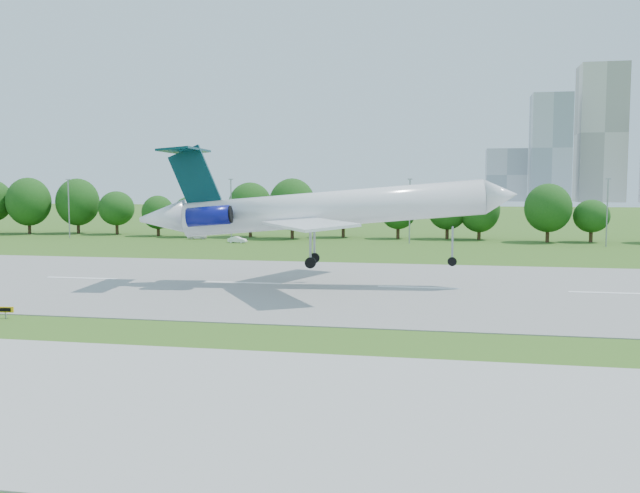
% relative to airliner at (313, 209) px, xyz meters
% --- Properties ---
extents(ground, '(600.00, 600.00, 0.00)m').
position_rel_airliner_xyz_m(ground, '(-8.32, -24.77, -8.59)').
color(ground, '#2E5616').
rests_on(ground, ground).
extents(runway, '(400.00, 45.00, 0.08)m').
position_rel_airliner_xyz_m(runway, '(-8.32, 0.23, -8.55)').
color(runway, gray).
rests_on(runway, ground).
extents(taxiway, '(400.00, 23.00, 0.08)m').
position_rel_airliner_xyz_m(taxiway, '(-8.32, -42.77, -8.55)').
color(taxiway, '#ADADA8').
rests_on(taxiway, ground).
extents(tree_line, '(288.40, 8.40, 10.40)m').
position_rel_airliner_xyz_m(tree_line, '(-8.32, 67.23, -2.41)').
color(tree_line, '#382314').
rests_on(tree_line, ground).
extents(light_poles, '(175.90, 0.25, 12.19)m').
position_rel_airliner_xyz_m(light_poles, '(-10.82, 57.23, -2.26)').
color(light_poles, gray).
rests_on(light_poles, ground).
extents(skyline, '(127.00, 52.00, 80.00)m').
position_rel_airliner_xyz_m(skyline, '(91.84, 365.84, 21.87)').
color(skyline, '#B2B2B7').
rests_on(skyline, ground).
extents(airliner, '(42.14, 30.41, 13.43)m').
position_rel_airliner_xyz_m(airliner, '(0.00, 0.00, 0.00)').
color(airliner, white).
rests_on(airliner, ground).
extents(taxi_sign_centre, '(1.42, 0.35, 1.00)m').
position_rel_airliner_xyz_m(taxi_sign_centre, '(-21.75, -23.78, -7.86)').
color(taxi_sign_centre, gray).
rests_on(taxi_sign_centre, ground).
extents(service_vehicle_a, '(3.67, 1.51, 1.18)m').
position_rel_airliner_xyz_m(service_vehicle_a, '(-25.64, 52.61, -8.00)').
color(service_vehicle_a, white).
rests_on(service_vehicle_a, ground).
extents(service_vehicle_b, '(4.13, 2.38, 1.32)m').
position_rel_airliner_xyz_m(service_vehicle_b, '(-36.37, 59.59, -7.93)').
color(service_vehicle_b, white).
rests_on(service_vehicle_b, ground).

